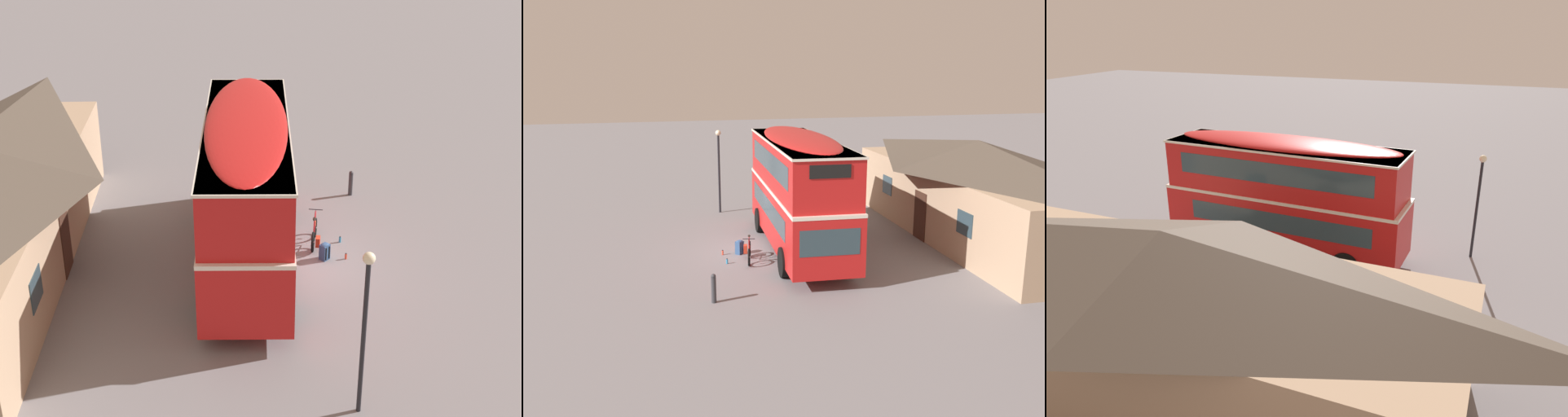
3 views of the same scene
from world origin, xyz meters
The scene contains 9 objects.
ground_plane centered at (0.00, 0.00, 0.00)m, with size 120.00×120.00×0.00m, color slate.
double_decker_bus centered at (0.19, 1.45, 2.64)m, with size 9.90×3.16×4.79m.
touring_bicycle centered at (1.08, -0.81, 0.37)m, with size 1.67×0.54×1.06m.
backpack_on_ground centered at (0.11, -1.00, 0.30)m, with size 0.37×0.38×0.58m.
water_bottle_red_squeeze centered at (0.07, -1.68, 0.10)m, with size 0.07×0.07×0.21m.
water_bottle_blue_sports centered at (1.19, -1.68, 0.10)m, with size 0.08×0.08×0.21m.
pub_building centered at (0.06, 9.55, 2.18)m, with size 15.50×6.00×4.27m.
street_lamp centered at (-7.01, -0.73, 2.66)m, with size 0.28×0.28×4.25m.
kerb_bollard centered at (4.85, -2.69, 0.50)m, with size 0.16×0.16×0.97m.
Camera 2 is at (22.40, -4.91, 7.36)m, focal length 40.43 mm.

